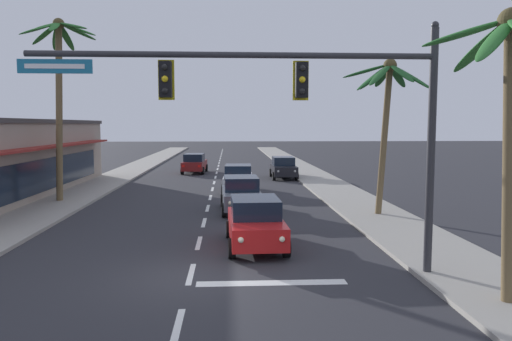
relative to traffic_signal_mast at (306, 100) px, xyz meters
The scene contains 13 objects.
ground_plane 5.76m from the traffic_signal_mast, behind, with size 220.00×220.00×0.00m, color #2D2D33.
sidewalk_right 21.31m from the traffic_signal_mast, 77.00° to the left, with size 3.20×110.00×0.14m, color #9E998E.
sidewalk_left 23.49m from the traffic_signal_mast, 118.37° to the left, with size 3.20×110.00×0.14m, color #9E998E.
lane_markings 22.11m from the traffic_signal_mast, 97.27° to the left, with size 4.28×89.92×0.01m.
traffic_signal_mast is the anchor object (origin of this frame).
sedan_lead_at_stop_bar 5.49m from the traffic_signal_mast, 107.71° to the left, with size 2.05×4.49×1.68m.
sedan_third_in_queue 11.40m from the traffic_signal_mast, 97.87° to the left, with size 2.06×4.49×1.68m.
sedan_fifth_in_queue 18.07m from the traffic_signal_mast, 94.82° to the left, with size 2.06×4.49×1.68m.
sedan_oncoming_far 30.44m from the traffic_signal_mast, 99.60° to the left, with size 2.15×4.53×1.68m.
sedan_parked_nearest_kerb 25.48m from the traffic_signal_mast, 85.01° to the left, with size 1.95×4.45×1.68m.
palm_left_second 17.60m from the traffic_signal_mast, 128.61° to the left, with size 3.80×3.80×9.71m.
palm_right_nearest 4.83m from the traffic_signal_mast, 29.66° to the right, with size 3.63×3.50×6.74m.
palm_right_second 10.22m from the traffic_signal_mast, 60.34° to the left, with size 3.92×3.98×7.12m.
Camera 1 is at (1.09, -13.31, 4.19)m, focal length 34.65 mm.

